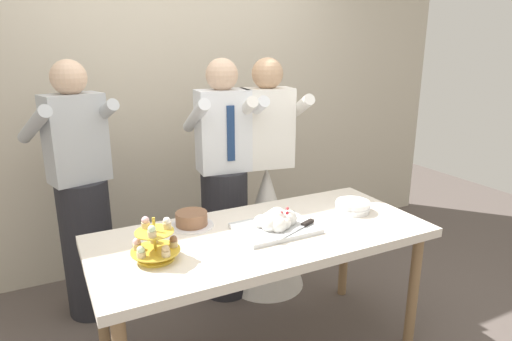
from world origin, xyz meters
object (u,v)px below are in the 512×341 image
at_px(person_groom, 224,194).
at_px(person_bride, 267,211).
at_px(cupcake_stand, 155,244).
at_px(dessert_table, 263,245).
at_px(main_cake_tray, 276,223).
at_px(round_cake, 192,220).
at_px(plate_stack, 352,206).
at_px(person_guest, 83,207).

distance_m(person_groom, person_bride, 0.35).
bearing_deg(person_groom, cupcake_stand, -130.85).
distance_m(dessert_table, person_groom, 0.74).
relative_size(dessert_table, main_cake_tray, 4.23).
bearing_deg(round_cake, main_cake_tray, -33.43).
relative_size(plate_stack, person_groom, 0.12).
relative_size(dessert_table, plate_stack, 8.72).
height_order(main_cake_tray, round_cake, main_cake_tray).
xyz_separation_m(dessert_table, round_cake, (-0.31, 0.25, 0.11)).
xyz_separation_m(main_cake_tray, person_guest, (-0.88, 0.93, -0.07)).
distance_m(dessert_table, main_cake_tray, 0.14).
relative_size(dessert_table, person_bride, 1.08).
xyz_separation_m(plate_stack, round_cake, (-0.93, 0.22, 0.01)).
distance_m(main_cake_tray, plate_stack, 0.55).
bearing_deg(plate_stack, person_bride, 108.39).
xyz_separation_m(plate_stack, person_groom, (-0.53, 0.71, -0.06)).
xyz_separation_m(dessert_table, cupcake_stand, (-0.59, -0.05, 0.15)).
height_order(round_cake, person_groom, person_groom).
xyz_separation_m(main_cake_tray, person_bride, (0.32, 0.71, -0.23)).
height_order(person_bride, person_guest, same).
bearing_deg(cupcake_stand, plate_stack, 3.44).
bearing_deg(person_groom, person_guest, 168.39).
height_order(plate_stack, person_guest, person_guest).
height_order(main_cake_tray, person_groom, person_groom).
bearing_deg(person_guest, cupcake_stand, -77.22).
bearing_deg(dessert_table, round_cake, 141.90).
relative_size(cupcake_stand, plate_stack, 1.11).
distance_m(cupcake_stand, person_bride, 1.26).
relative_size(person_groom, person_guest, 1.00).
bearing_deg(round_cake, person_groom, 50.58).
bearing_deg(person_groom, person_bride, -6.77).
height_order(cupcake_stand, person_bride, person_bride).
bearing_deg(person_bride, plate_stack, -71.61).
height_order(dessert_table, round_cake, round_cake).
xyz_separation_m(dessert_table, main_cake_tray, (0.07, -0.01, 0.12)).
height_order(dessert_table, main_cake_tray, main_cake_tray).
distance_m(cupcake_stand, main_cake_tray, 0.67).
relative_size(plate_stack, round_cake, 0.86).
relative_size(round_cake, person_guest, 0.14).
height_order(main_cake_tray, person_bride, person_bride).
relative_size(round_cake, person_bride, 0.14).
xyz_separation_m(cupcake_stand, main_cake_tray, (0.66, 0.04, -0.04)).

